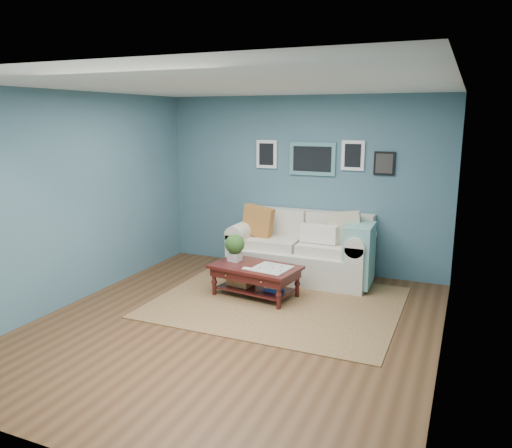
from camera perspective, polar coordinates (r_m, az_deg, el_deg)
The scene contains 4 objects.
room_shell at distance 5.56m, azimuth -2.43°, elevation 1.60°, with size 5.00×5.02×2.70m.
area_rug at distance 6.61m, azimuth 2.48°, elevation -8.88°, with size 3.08×2.46×0.01m, color brown.
loveseat at distance 7.47m, azimuth 5.90°, elevation -2.92°, with size 2.11×0.96×1.09m.
coffee_table at distance 6.74m, azimuth -0.47°, elevation -5.30°, with size 1.23×0.83×0.80m.
Camera 1 is at (2.38, -4.87, 2.38)m, focal length 35.00 mm.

